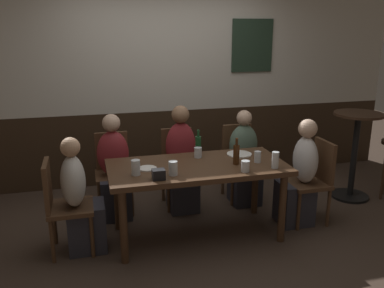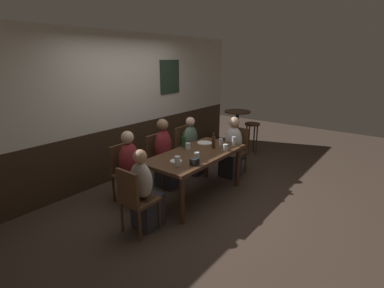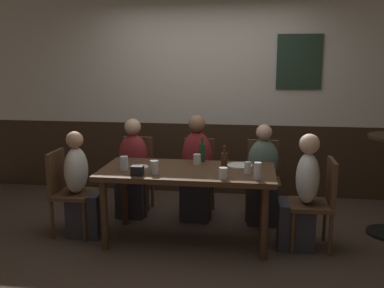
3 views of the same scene
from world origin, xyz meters
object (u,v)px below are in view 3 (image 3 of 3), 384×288
Objects in this scene: beer_glass_tall at (197,160)px; tumbler_short at (124,164)px; highball_clear at (154,168)px; beer_bottle_brown at (224,162)px; plate_white_large at (240,165)px; dining_table at (188,178)px; chair_head_west at (67,188)px; chair_mid_far at (198,172)px; beer_glass_half at (258,172)px; person_head_west at (82,192)px; beer_bottle_green at (202,152)px; condiment_caddy at (137,171)px; pint_glass_amber at (248,168)px; plate_white_small at (140,167)px; person_right_far at (263,181)px; person_mid_far at (196,175)px; chair_head_east at (319,199)px; person_left_far at (133,175)px; person_head_east at (301,200)px; pint_glass_stout at (223,174)px; chair_right_far at (262,174)px; chair_left_far at (136,170)px.

tumbler_short is (-0.67, -0.35, 0.02)m from beer_glass_tall.
beer_bottle_brown reaches higher than highball_clear.
plate_white_large is (1.11, 0.33, -0.06)m from tumbler_short.
plate_white_large reaches higher than dining_table.
chair_head_west is at bearing 169.08° from tumbler_short.
beer_glass_half reaches higher than chair_mid_far.
person_head_west reaches higher than plate_white_large.
beer_bottle_green is 2.30× the size of condiment_caddy.
beer_glass_tall is at bearing 150.74° from pint_glass_amber.
plate_white_small reaches higher than dining_table.
dining_table is 6.72× the size of beer_bottle_green.
person_right_far is at bearing 38.81° from condiment_caddy.
plate_white_small is (-0.85, 0.07, -0.10)m from beer_bottle_brown.
chair_mid_far is at bearing 90.00° from person_mid_far.
pint_glass_amber reaches higher than condiment_caddy.
beer_bottle_brown is (1.63, -0.07, 0.35)m from chair_head_west.
person_right_far reaches higher than beer_bottle_brown.
beer_bottle_brown is at bearing -175.27° from chair_head_east.
person_left_far reaches higher than plate_white_small.
person_head_east reaches higher than plate_white_small.
tumbler_short is at bearing -152.61° from beer_glass_tall.
chair_mid_far is at bearing 59.73° from plate_white_small.
chair_mid_far is at bearing 108.35° from pint_glass_stout.
beer_glass_half reaches higher than condiment_caddy.
beer_glass_tall is at bearing -28.47° from person_left_far.
beer_glass_half is at bearing -38.69° from beer_glass_tall.
tumbler_short is (0.15, -0.79, 0.33)m from person_left_far.
person_head_east is 0.75m from person_right_far.
beer_glass_half is at bearing -93.78° from chair_right_far.
beer_glass_half is (1.94, -0.27, 0.31)m from chair_head_west.
chair_right_far is at bearing 113.30° from person_head_east.
pint_glass_stout is (0.37, -0.96, 0.29)m from person_mid_far.
person_head_west is at bearing 177.09° from beer_bottle_brown.
highball_clear is at bearing -61.92° from person_left_far.
person_head_west is at bearing -172.82° from plate_white_large.
person_mid_far is at bearing 72.12° from highball_clear.
chair_right_far is (0.75, 0.82, -0.16)m from dining_table.
chair_left_far reaches higher than pint_glass_amber.
chair_head_east is at bearing -22.21° from chair_left_far.
chair_left_far is 8.44× the size of beer_glass_tall.
chair_right_far is 0.87m from beer_bottle_green.
person_left_far is at bearing 100.51° from tumbler_short.
pint_glass_amber is at bearing -51.44° from person_mid_far.
chair_head_west is 1.67m from beer_bottle_brown.
plate_white_small is at bearing -168.32° from plate_white_large.
person_head_east is 0.95× the size of person_mid_far.
person_head_west reaches higher than beer_glass_half.
highball_clear reaches higher than plate_white_small.
person_head_west is 1.52m from beer_bottle_brown.
highball_clear is (-1.39, -0.21, 0.32)m from person_head_east.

